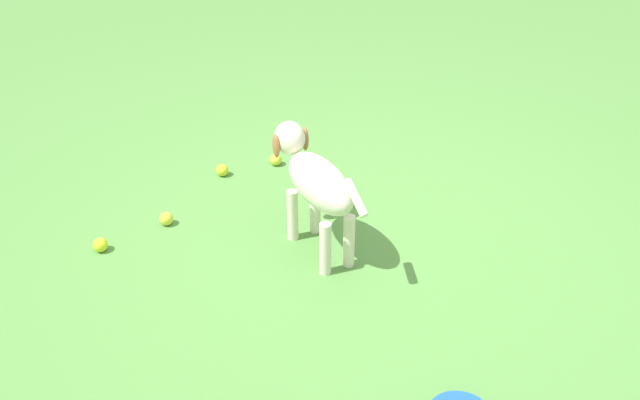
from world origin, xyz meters
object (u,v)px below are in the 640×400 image
at_px(dog, 315,180).
at_px(tennis_ball_2, 222,170).
at_px(tennis_ball_3, 276,160).
at_px(tennis_ball_0, 166,219).
at_px(tennis_ball_1, 100,245).

distance_m(dog, tennis_ball_2, 0.89).
distance_m(dog, tennis_ball_3, 0.87).
bearing_deg(tennis_ball_3, tennis_ball_0, 83.16).
xyz_separation_m(dog, tennis_ball_0, (0.70, 0.23, -0.32)).
relative_size(dog, tennis_ball_0, 10.64).
xyz_separation_m(tennis_ball_1, tennis_ball_3, (-0.19, -1.10, 0.00)).
relative_size(tennis_ball_0, tennis_ball_3, 1.00).
bearing_deg(tennis_ball_3, tennis_ball_2, 55.53).
relative_size(tennis_ball_0, tennis_ball_1, 1.00).
relative_size(tennis_ball_2, tennis_ball_3, 1.00).
distance_m(tennis_ball_0, tennis_ball_1, 0.34).
bearing_deg(tennis_ball_0, tennis_ball_1, 72.77).
distance_m(tennis_ball_1, tennis_ball_3, 1.11).
height_order(tennis_ball_0, tennis_ball_3, same).
relative_size(tennis_ball_1, tennis_ball_2, 1.00).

